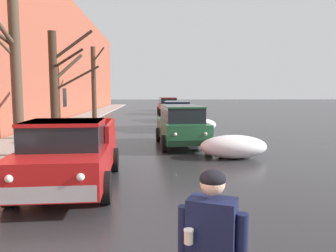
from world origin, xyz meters
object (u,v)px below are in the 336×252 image
Objects in this scene: bare_tree_far_down_block at (94,82)px; suv_darkblue_parked_kerbside_mid at (177,114)px; bare_tree_second_along_sidewalk at (14,67)px; suv_red_queued_behind_truck at (168,105)px; sedan_white_parked_far_down_block at (174,112)px; sedan_silver_at_far_intersection at (165,105)px; pickup_truck_red_approaching_near_lane at (70,153)px; suv_green_parked_kerbside_close at (181,124)px; pedestrian_with_coffee at (211,249)px; bare_tree_mid_block at (57,83)px.

bare_tree_far_down_block is 1.26× the size of suv_darkblue_parked_kerbside_mid.
bare_tree_second_along_sidewalk reaches higher than suv_red_queued_behind_truck.
bare_tree_far_down_block is 1.39× the size of sedan_white_parked_far_down_block.
sedan_white_parked_far_down_block is 1.08× the size of sedan_silver_at_far_intersection.
bare_tree_far_down_block is at bearing 136.80° from suv_darkblue_parked_kerbside_mid.
suv_darkblue_parked_kerbside_mid is (6.42, 9.10, -2.30)m from bare_tree_second_along_sidewalk.
suv_green_parked_kerbside_close is at bearing 61.66° from pickup_truck_red_approaching_near_lane.
suv_green_parked_kerbside_close is at bearing 86.36° from pedestrian_with_coffee.
bare_tree_far_down_block reaches higher than pickup_truck_red_approaching_near_lane.
sedan_white_parked_far_down_block is 7.83m from suv_red_queued_behind_truck.
pickup_truck_red_approaching_near_lane is at bearing -97.82° from suv_red_queued_behind_truck.
bare_tree_far_down_block is at bearing -128.53° from suv_red_queued_behind_truck.
suv_red_queued_behind_truck is at bearing -89.66° from sedan_silver_at_far_intersection.
sedan_white_parked_far_down_block is 2.47× the size of pedestrian_with_coffee.
pedestrian_with_coffee is (5.39, -9.03, -2.25)m from bare_tree_second_along_sidewalk.
suv_darkblue_parked_kerbside_mid is 0.97× the size of suv_red_queued_behind_truck.
suv_green_parked_kerbside_close is (5.97, -1.75, -1.89)m from bare_tree_mid_block.
bare_tree_far_down_block is 24.80m from pedestrian_with_coffee.
suv_red_queued_behind_truck is 6.66m from sedan_silver_at_far_intersection.
sedan_white_parked_far_down_block is at bearing 87.87° from suv_green_parked_kerbside_close.
sedan_white_parked_far_down_block is at bearing 87.15° from pedestrian_with_coffee.
bare_tree_mid_block is 0.90× the size of bare_tree_far_down_block.
bare_tree_far_down_block is at bearing -113.39° from sedan_silver_at_far_intersection.
bare_tree_second_along_sidewalk is at bearing 120.84° from pedestrian_with_coffee.
pickup_truck_red_approaching_near_lane is at bearing -106.04° from suv_darkblue_parked_kerbside_mid.
sedan_white_parked_far_down_block is 24.35m from pedestrian_with_coffee.
pedestrian_with_coffee is at bearing -93.24° from suv_darkblue_parked_kerbside_mid.
suv_red_queued_behind_truck is 2.79× the size of pedestrian_with_coffee.
suv_darkblue_parked_kerbside_mid is 1.10× the size of sedan_white_parked_far_down_block.
bare_tree_second_along_sidewalk is at bearing -156.63° from suv_green_parked_kerbside_close.
bare_tree_mid_block is at bearing -143.11° from suv_darkblue_parked_kerbside_mid.
suv_green_parked_kerbside_close is 6.46m from suv_darkblue_parked_kerbside_mid.
suv_red_queued_behind_truck is at bearing 88.13° from pedestrian_with_coffee.
suv_red_queued_behind_truck is at bearing 91.20° from sedan_white_parked_far_down_block.
suv_darkblue_parked_kerbside_mid is at bearing 87.49° from suv_green_parked_kerbside_close.
bare_tree_far_down_block is (0.05, 15.08, -0.10)m from bare_tree_second_along_sidewalk.
suv_green_parked_kerbside_close is 27.12m from sedan_silver_at_far_intersection.
sedan_silver_at_far_intersection is at bearing 90.80° from sedan_white_parked_far_down_block.
bare_tree_mid_block reaches higher than pedestrian_with_coffee.
pickup_truck_red_approaching_near_lane is at bearing -71.91° from bare_tree_mid_block.
pickup_truck_red_approaching_near_lane is at bearing -81.69° from bare_tree_far_down_block.
bare_tree_far_down_block is at bearing 90.62° from bare_tree_mid_block.
suv_green_parked_kerbside_close reaches higher than pedestrian_with_coffee.
pickup_truck_red_approaching_near_lane reaches higher than sedan_white_parked_far_down_block.
pickup_truck_red_approaching_near_lane is 1.04× the size of suv_darkblue_parked_kerbside_mid.
bare_tree_mid_block reaches higher than suv_darkblue_parked_kerbside_mid.
sedan_silver_at_far_intersection is at bearing 88.51° from pedestrian_with_coffee.
pedestrian_with_coffee is at bearing -68.75° from bare_tree_mid_block.
suv_green_parked_kerbside_close is 1.06× the size of sedan_white_parked_far_down_block.
sedan_white_parked_far_down_block is (0.19, 6.19, -0.23)m from suv_darkblue_parked_kerbside_mid.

